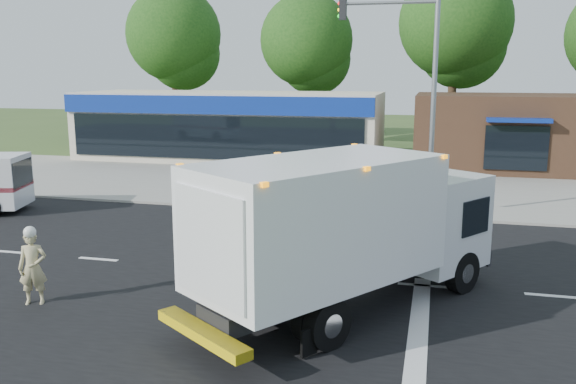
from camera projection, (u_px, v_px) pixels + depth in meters
ground at (305, 276)px, 15.88m from camera, size 120.00×120.00×0.00m
road_asphalt at (305, 276)px, 15.88m from camera, size 60.00×14.00×0.02m
sidewalk at (350, 207)px, 23.67m from camera, size 60.00×2.40×0.12m
parking_apron at (367, 182)px, 29.21m from camera, size 60.00×9.00×0.02m
lane_markings at (349, 299)px, 14.27m from camera, size 55.20×7.00×0.01m
ems_box_truck at (347, 223)px, 13.20m from camera, size 6.57×7.88×3.52m
emergency_worker at (33, 266)px, 13.85m from camera, size 0.74×0.62×1.84m
retail_strip_mall at (229, 126)px, 36.56m from camera, size 18.00×6.20×4.00m
brown_storefront at (510, 132)px, 32.87m from camera, size 10.00×6.70×4.00m
traffic_signal_pole at (416, 80)px, 21.59m from camera, size 3.51×0.25×8.00m
background_trees at (381, 39)px, 41.44m from camera, size 36.77×7.39×12.10m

